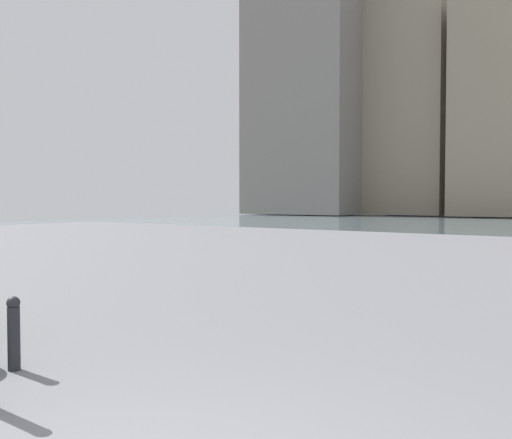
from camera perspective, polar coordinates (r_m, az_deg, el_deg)
building_annex at (r=76.65m, az=16.84°, el=13.19°), size 10.39×11.32×35.63m
building_highrise at (r=77.72m, az=5.96°, el=14.88°), size 15.90×12.72×40.35m
bollard_mid at (r=5.86m, az=-24.71°, el=-10.95°), size 0.13×0.13×0.74m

